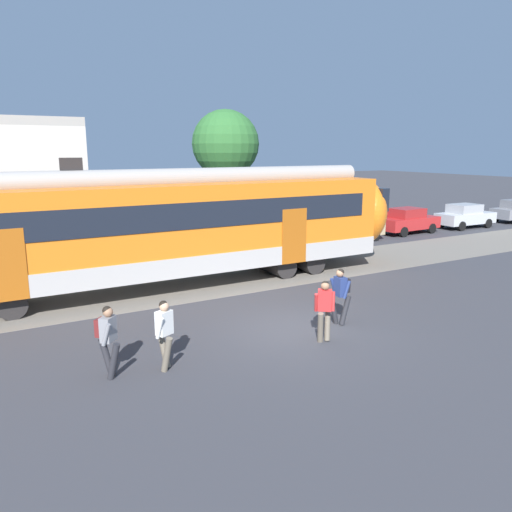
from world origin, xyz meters
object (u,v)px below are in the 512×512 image
at_px(pedestrian_grey, 108,335).
at_px(pedestrian_white, 164,330).
at_px(pedestrian_red, 325,305).
at_px(pedestrian_navy, 341,291).
at_px(parked_car_tan, 349,227).
at_px(parked_car_red, 408,221).
at_px(parked_car_silver, 465,216).

distance_m(pedestrian_grey, pedestrian_white, 1.24).
bearing_deg(pedestrian_white, pedestrian_red, -5.51).
xyz_separation_m(pedestrian_navy, parked_car_tan, (9.02, 10.33, -0.21)).
bearing_deg(parked_car_red, parked_car_tan, -177.10).
bearing_deg(parked_car_silver, pedestrian_red, -150.80).
height_order(pedestrian_grey, pedestrian_red, same).
bearing_deg(pedestrian_grey, parked_car_red, 27.67).
bearing_deg(pedestrian_red, parked_car_silver, 29.20).
height_order(pedestrian_grey, parked_car_silver, pedestrian_grey).
distance_m(pedestrian_red, parked_car_tan, 15.14).
bearing_deg(pedestrian_white, pedestrian_grey, 168.55).
bearing_deg(parked_car_silver, parked_car_red, 176.90).
height_order(parked_car_tan, parked_car_silver, same).
distance_m(parked_car_tan, parked_car_silver, 9.69).
bearing_deg(pedestrian_navy, parked_car_tan, 48.89).
bearing_deg(pedestrian_navy, pedestrian_red, -145.78).
bearing_deg(parked_car_silver, pedestrian_white, -156.06).
distance_m(pedestrian_grey, pedestrian_navy, 6.67).
bearing_deg(pedestrian_grey, pedestrian_navy, 1.43).
height_order(pedestrian_red, parked_car_tan, pedestrian_red).
relative_size(pedestrian_grey, parked_car_tan, 0.41).
bearing_deg(pedestrian_white, parked_car_red, 29.69).
bearing_deg(pedestrian_grey, parked_car_silver, 22.44).
bearing_deg(pedestrian_white, parked_car_tan, 36.60).
xyz_separation_m(pedestrian_navy, parked_car_red, (13.83, 10.58, -0.21)).
height_order(pedestrian_red, parked_car_silver, pedestrian_red).
bearing_deg(pedestrian_white, parked_car_silver, 23.94).
relative_size(pedestrian_red, pedestrian_navy, 1.00).
relative_size(parked_car_tan, parked_car_silver, 1.01).
distance_m(pedestrian_grey, parked_car_red, 23.14).
xyz_separation_m(pedestrian_grey, pedestrian_red, (5.46, -0.66, 0.00)).
bearing_deg(parked_car_red, pedestrian_navy, -142.58).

